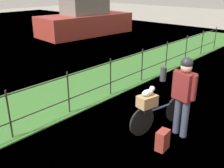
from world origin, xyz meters
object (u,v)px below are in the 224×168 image
object	(u,v)px
cyclist_person	(184,90)
backpack_on_paving	(163,140)
mooring_bollard	(163,74)
wooden_crate	(147,101)
terrier_dog	(149,92)
bicycle_main	(159,114)
moored_boat_near	(85,20)

from	to	relation	value
cyclist_person	backpack_on_paving	distance (m)	1.07
backpack_on_paving	mooring_bollard	distance (m)	3.83
wooden_crate	terrier_dog	distance (m)	0.20
wooden_crate	backpack_on_paving	bearing A→B (deg)	-115.22
bicycle_main	cyclist_person	bearing A→B (deg)	-82.06
cyclist_person	backpack_on_paving	world-z (taller)	cyclist_person
bicycle_main	mooring_bollard	bearing A→B (deg)	29.63
bicycle_main	mooring_bollard	size ratio (longest dim) A/B	3.49
terrier_dog	mooring_bollard	size ratio (longest dim) A/B	0.69
cyclist_person	moored_boat_near	world-z (taller)	moored_boat_near
bicycle_main	wooden_crate	distance (m)	0.56
wooden_crate	moored_boat_near	xyz separation A→B (m)	(7.02, 9.46, 0.12)
bicycle_main	moored_boat_near	distance (m)	11.64
wooden_crate	moored_boat_near	distance (m)	11.78
terrier_dog	moored_boat_near	size ratio (longest dim) A/B	0.05
bicycle_main	cyclist_person	xyz separation A→B (m)	(0.07, -0.48, 0.67)
bicycle_main	mooring_bollard	xyz separation A→B (m)	(2.63, 1.50, -0.10)
backpack_on_paving	mooring_bollard	size ratio (longest dim) A/B	0.85
terrier_dog	cyclist_person	world-z (taller)	cyclist_person
bicycle_main	backpack_on_paving	distance (m)	0.82
bicycle_main	terrier_dog	world-z (taller)	terrier_dog
bicycle_main	terrier_dog	xyz separation A→B (m)	(-0.35, 0.08, 0.61)
bicycle_main	backpack_on_paving	size ratio (longest dim) A/B	4.09
bicycle_main	backpack_on_paving	bearing A→B (deg)	-142.69
wooden_crate	backpack_on_paving	size ratio (longest dim) A/B	0.98
wooden_crate	mooring_bollard	size ratio (longest dim) A/B	0.84
terrier_dog	mooring_bollard	bearing A→B (deg)	25.47
terrier_dog	backpack_on_paving	xyz separation A→B (m)	(-0.29, -0.57, -0.75)
bicycle_main	wooden_crate	bearing A→B (deg)	167.17
cyclist_person	mooring_bollard	bearing A→B (deg)	37.57
wooden_crate	cyclist_person	bearing A→B (deg)	-52.09
cyclist_person	moored_boat_near	xyz separation A→B (m)	(6.58, 10.02, -0.14)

